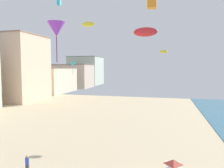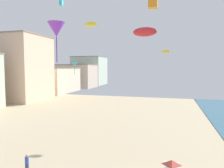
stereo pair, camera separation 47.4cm
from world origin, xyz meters
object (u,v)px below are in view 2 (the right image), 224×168
Objects in this scene: kite_cyan_delta at (75,64)px; kite_orange_box at (153,1)px; kite_yellow_parafoil at (91,24)px; kite_yellow_parafoil_2 at (166,52)px; kite_red_parafoil at (145,32)px; kite_cyan_box at (61,3)px; kite_purple_delta at (56,30)px; kite_flyer at (27,162)px.

kite_cyan_delta is 15.91m from kite_orange_box.
kite_yellow_parafoil is 1.94× the size of kite_yellow_parafoil_2.
kite_cyan_box is at bearing 138.15° from kite_red_parafoil.
kite_cyan_box reaches higher than kite_yellow_parafoil.
kite_purple_delta is at bearing -119.06° from kite_yellow_parafoil_2.
kite_flyer is 0.81× the size of kite_cyan_delta.
kite_purple_delta is at bearing -172.87° from kite_red_parafoil.
kite_red_parafoil is 1.59× the size of kite_yellow_parafoil_2.
kite_purple_delta is at bearing -77.31° from kite_yellow_parafoil.
kite_purple_delta reaches higher than kite_yellow_parafoil_2.
kite_purple_delta is at bearing 34.68° from kite_flyer.
kite_yellow_parafoil is 1.22× the size of kite_red_parafoil.
kite_yellow_parafoil_2 is (11.49, 21.22, 11.22)m from kite_flyer.
kite_yellow_parafoil_2 is 0.83× the size of kite_orange_box.
kite_cyan_box is (-6.86, 19.29, 20.10)m from kite_flyer.
kite_orange_box is at bearing -97.11° from kite_yellow_parafoil_2.
kite_red_parafoil reaches higher than kite_cyan_delta.
kite_cyan_delta reaches higher than kite_flyer.
kite_flyer is at bearing -134.12° from kite_orange_box.
kite_purple_delta is (1.44, 3.13, 12.27)m from kite_flyer.
kite_cyan_delta is at bearing -39.44° from kite_cyan_box.
kite_yellow_parafoil is 12.51m from kite_cyan_delta.
kite_red_parafoil is 17.61m from kite_cyan_delta.
kite_cyan_box is 0.44× the size of kite_cyan_delta.
kite_purple_delta reaches higher than kite_cyan_delta.
kite_cyan_box is at bearing 117.18° from kite_purple_delta.
kite_yellow_parafoil is 25.71m from kite_red_parafoil.
kite_flyer is 26.62m from kite_yellow_parafoil_2.
kite_flyer is at bearing -70.42° from kite_cyan_box.
kite_orange_box is at bearing -47.31° from kite_yellow_parafoil.
kite_cyan_delta is at bearing 137.42° from kite_red_parafoil.
kite_cyan_box is 20.48m from kite_yellow_parafoil_2.
kite_cyan_delta is at bearing -85.47° from kite_yellow_parafoil.
kite_flyer is 0.42× the size of kite_purple_delta.
kite_yellow_parafoil is at bearing 122.66° from kite_red_parafoil.
kite_orange_box is at bearing -27.39° from kite_cyan_box.
kite_cyan_box is at bearing 78.98° from kite_flyer.
kite_cyan_delta is 0.52× the size of kite_purple_delta.
kite_orange_box is (12.97, -5.49, 7.40)m from kite_cyan_delta.
kite_cyan_box is 0.23× the size of kite_purple_delta.
kite_flyer is 16.05m from kite_red_parafoil.
kite_flyer is 22.01m from kite_orange_box.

